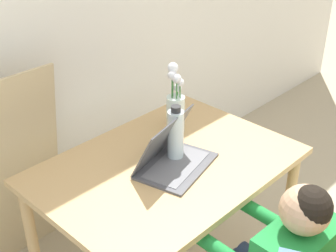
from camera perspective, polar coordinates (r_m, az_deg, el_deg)
wall_back at (r=2.33m, az=-17.50°, el=12.75°), size 6.40×0.05×2.50m
dining_table at (r=2.07m, az=-0.17°, el=-6.70°), size 1.10×0.78×0.74m
laptop at (r=1.98m, az=0.35°, el=-3.54°), size 0.39×0.31×0.22m
flower_vase at (r=2.19m, az=0.93°, el=2.45°), size 0.09×0.09×0.35m
water_bottle at (r=1.99m, az=0.93°, el=-1.05°), size 0.07×0.07×0.25m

